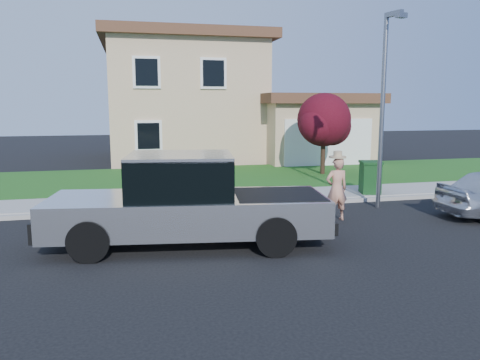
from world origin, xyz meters
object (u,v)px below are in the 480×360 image
(ornamental_tree, at_px, (325,122))
(trash_bin, at_px, (370,177))
(pickup_truck, at_px, (187,203))
(street_lamp, at_px, (384,100))
(woman, at_px, (337,188))

(ornamental_tree, xyz_separation_m, trash_bin, (-0.41, -4.86, -1.64))
(pickup_truck, relative_size, street_lamp, 1.13)
(woman, xyz_separation_m, ornamental_tree, (2.84, 7.47, 1.45))
(woman, relative_size, street_lamp, 0.33)
(pickup_truck, distance_m, ornamental_tree, 11.35)
(woman, bearing_deg, trash_bin, -132.87)
(pickup_truck, distance_m, woman, 4.39)
(trash_bin, distance_m, street_lamp, 3.00)
(trash_bin, bearing_deg, ornamental_tree, 99.57)
(woman, height_order, street_lamp, street_lamp)
(street_lamp, bearing_deg, pickup_truck, -170.90)
(woman, bearing_deg, pickup_truck, 17.98)
(pickup_truck, bearing_deg, ornamental_tree, 59.40)
(pickup_truck, distance_m, street_lamp, 6.96)
(trash_bin, bearing_deg, street_lamp, -94.02)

